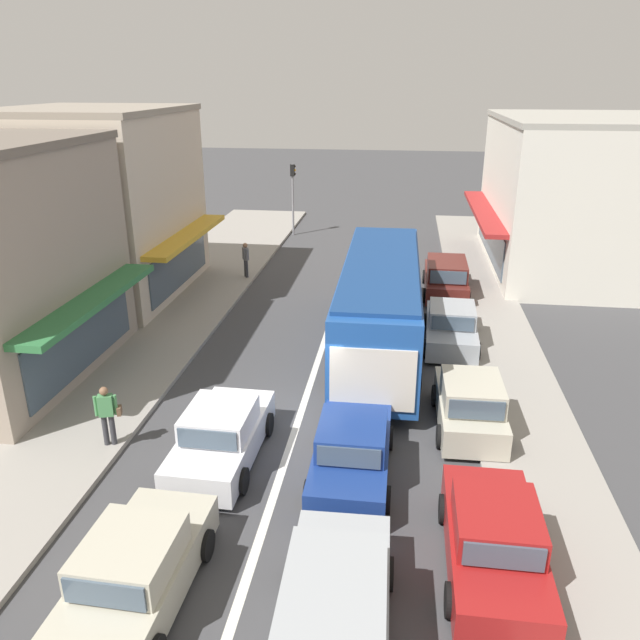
{
  "coord_description": "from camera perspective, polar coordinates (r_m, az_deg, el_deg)",
  "views": [
    {
      "loc": [
        2.63,
        -14.98,
        8.89
      ],
      "look_at": [
        -0.02,
        4.61,
        1.2
      ],
      "focal_mm": 35.0,
      "sensor_mm": 36.0,
      "label": 1
    }
  ],
  "objects": [
    {
      "name": "shopfront_mid_block",
      "position": [
        28.32,
        -19.62,
        9.9
      ],
      "size": [
        7.8,
        8.33,
        7.81
      ],
      "color": "beige",
      "rests_on": "ground"
    },
    {
      "name": "sedan_queue_gap_filler",
      "position": [
        15.81,
        -8.99,
        -10.41
      ],
      "size": [
        1.97,
        4.24,
        1.47
      ],
      "color": "silver",
      "rests_on": "ground"
    },
    {
      "name": "wagon_adjacent_lane_lead",
      "position": [
        11.22,
        1.33,
        -25.34
      ],
      "size": [
        2.02,
        4.54,
        1.58
      ],
      "color": "#9EA3A8",
      "rests_on": "ground"
    },
    {
      "name": "traffic_light_downstreet",
      "position": [
        37.66,
        -2.5,
        12.02
      ],
      "size": [
        0.33,
        0.24,
        4.2
      ],
      "color": "gray",
      "rests_on": "ground"
    },
    {
      "name": "pedestrian_browsing_midblock",
      "position": [
        29.41,
        -6.81,
        5.68
      ],
      "size": [
        0.37,
        0.51,
        1.63
      ],
      "color": "#333338",
      "rests_on": "sidewalk_left"
    },
    {
      "name": "building_right_far",
      "position": [
        33.24,
        23.45,
        10.44
      ],
      "size": [
        9.99,
        11.78,
        7.27
      ],
      "color": "silver",
      "rests_on": "ground"
    },
    {
      "name": "pedestrian_with_handbag_near",
      "position": [
        16.69,
        -18.87,
        -7.97
      ],
      "size": [
        0.65,
        0.39,
        1.63
      ],
      "color": "#333338",
      "rests_on": "sidewalk_left"
    },
    {
      "name": "city_bus",
      "position": [
        21.22,
        5.54,
        1.86
      ],
      "size": [
        2.82,
        10.88,
        3.23
      ],
      "color": "#1E4C99",
      "rests_on": "ground"
    },
    {
      "name": "sedan_queue_far_back",
      "position": [
        15.04,
        2.95,
        -11.95
      ],
      "size": [
        1.91,
        4.21,
        1.47
      ],
      "color": "navy",
      "rests_on": "ground"
    },
    {
      "name": "parked_sedan_kerb_third",
      "position": [
        22.57,
        11.89,
        -0.61
      ],
      "size": [
        2.0,
        4.25,
        1.47
      ],
      "color": "#9EA3A8",
      "rests_on": "ground"
    },
    {
      "name": "sedan_behind_bus_mid",
      "position": [
        12.42,
        -16.6,
        -21.36
      ],
      "size": [
        1.98,
        4.24,
        1.47
      ],
      "color": "#B7B29E",
      "rests_on": "ground"
    },
    {
      "name": "sidewalk_left",
      "position": [
        24.64,
        -15.37,
        -0.52
      ],
      "size": [
        5.2,
        44.0,
        0.14
      ],
      "primitive_type": "cube",
      "color": "gray",
      "rests_on": "ground"
    },
    {
      "name": "lane_centre_line",
      "position": [
        21.12,
        -0.16,
        -3.63
      ],
      "size": [
        0.2,
        28.0,
        0.01
      ],
      "primitive_type": "cube",
      "color": "silver",
      "rests_on": "ground"
    },
    {
      "name": "parked_hatchback_kerb_second",
      "position": [
        17.34,
        13.53,
        -7.56
      ],
      "size": [
        1.88,
        3.73,
        1.54
      ],
      "color": "#B7B29E",
      "rests_on": "ground"
    },
    {
      "name": "parked_wagon_kerb_rear",
      "position": [
        27.83,
        11.44,
        3.81
      ],
      "size": [
        1.98,
        4.52,
        1.58
      ],
      "color": "#561E19",
      "rests_on": "ground"
    },
    {
      "name": "kerb_right",
      "position": [
        23.04,
        16.02,
        -2.16
      ],
      "size": [
        2.8,
        44.0,
        0.12
      ],
      "primitive_type": "cube",
      "color": "gray",
      "rests_on": "ground"
    },
    {
      "name": "ground_plane",
      "position": [
        17.62,
        -1.96,
        -9.07
      ],
      "size": [
        140.0,
        140.0,
        0.0
      ],
      "primitive_type": "plane",
      "color": "#3F3F42"
    },
    {
      "name": "parked_sedan_kerb_front",
      "position": [
        13.03,
        15.6,
        -18.87
      ],
      "size": [
        1.9,
        4.2,
        1.47
      ],
      "color": "maroon",
      "rests_on": "ground"
    }
  ]
}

